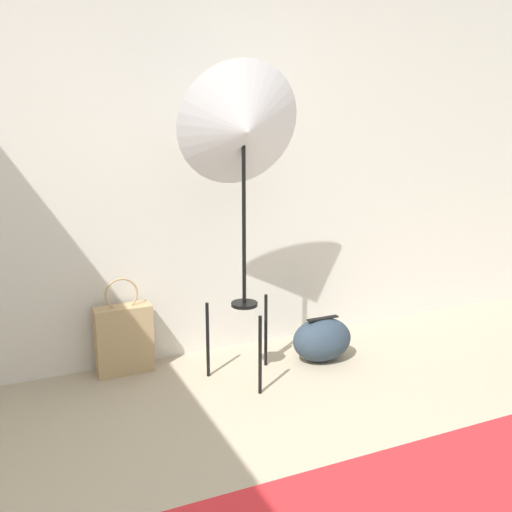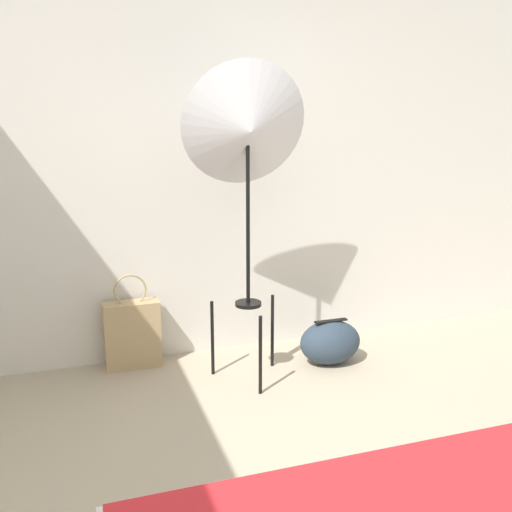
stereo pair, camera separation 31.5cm
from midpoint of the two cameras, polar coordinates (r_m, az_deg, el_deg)
The scene contains 4 objects.
wall_back at distance 3.67m, azimuth -6.16°, elevation 9.80°, with size 8.00×0.05×2.60m.
photo_umbrella at distance 3.28m, azimuth 2.00°, elevation 11.76°, with size 0.71×0.40×1.81m.
tote_bag at distance 3.74m, azimuth -9.34°, elevation -7.34°, with size 0.34×0.13×0.59m.
duffel_bag at distance 3.82m, azimuth 9.46°, elevation -8.15°, with size 0.39×0.28×0.28m.
Camera 2 is at (-0.63, -1.32, 1.57)m, focal length 42.00 mm.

